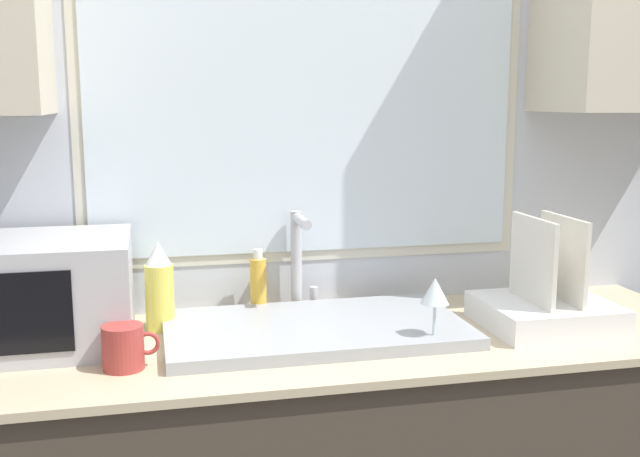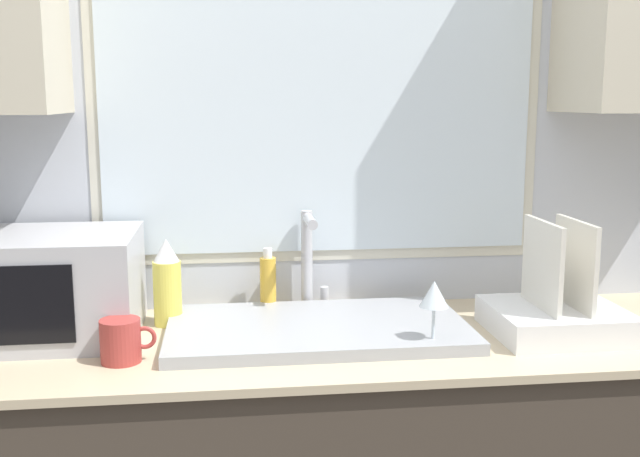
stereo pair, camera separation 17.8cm
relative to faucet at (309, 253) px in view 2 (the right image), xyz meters
name	(u,v)px [view 2 (the right image)]	position (x,y,z in m)	size (l,w,h in m)	color
wall_back	(320,121)	(0.04, 0.05, 0.36)	(6.00, 0.38, 2.60)	silver
sink_basin	(317,329)	(0.00, -0.23, -0.15)	(0.75, 0.43, 0.03)	#9EA0A5
faucet	(309,253)	(0.00, 0.00, 0.00)	(0.08, 0.16, 0.28)	#B7B7BC
microwave	(38,286)	(-0.69, -0.15, -0.03)	(0.49, 0.36, 0.26)	#B2B2B7
dish_rack	(556,312)	(0.59, -0.30, -0.11)	(0.32, 0.30, 0.29)	white
spray_bottle	(167,284)	(-0.38, -0.09, -0.05)	(0.07, 0.07, 0.23)	#D8CC4C
soap_bottle	(268,283)	(-0.11, 0.00, -0.08)	(0.05, 0.05, 0.18)	gold
mug_near_sink	(121,341)	(-0.47, -0.37, -0.11)	(0.13, 0.09, 0.10)	#A53833
wine_glass	(434,297)	(0.25, -0.38, -0.03)	(0.07, 0.07, 0.17)	silver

